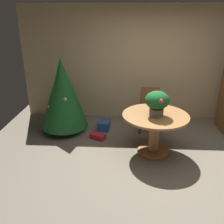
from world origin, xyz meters
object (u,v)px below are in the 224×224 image
round_dining_table (155,126)px  wooden_chair_far (150,107)px  flower_vase (157,102)px  gift_box_blue (104,125)px  gift_box_red (98,136)px  holiday_tree (63,93)px

round_dining_table → wooden_chair_far: size_ratio=1.25×
flower_vase → gift_box_blue: size_ratio=1.29×
round_dining_table → flower_vase: bearing=-88.7°
flower_vase → gift_box_red: flower_vase is taller
flower_vase → holiday_tree: (-1.82, 0.85, -0.15)m
flower_vase → wooden_chair_far: 1.15m
round_dining_table → holiday_tree: bearing=156.1°
flower_vase → gift_box_blue: (-0.99, 0.95, -0.90)m
flower_vase → wooden_chair_far: bearing=90.1°
wooden_chair_far → holiday_tree: bearing=-174.0°
flower_vase → gift_box_blue: bearing=136.1°
flower_vase → wooden_chair_far: flower_vase is taller
holiday_tree → gift_box_blue: 1.13m
holiday_tree → gift_box_blue: bearing=6.4°
flower_vase → holiday_tree: holiday_tree is taller
round_dining_table → holiday_tree: size_ratio=0.73×
gift_box_red → flower_vase: bearing=-25.9°
round_dining_table → holiday_tree: 2.02m
flower_vase → gift_box_red: (-1.07, 0.52, -0.95)m
gift_box_blue → gift_box_red: 0.44m
gift_box_blue → gift_box_red: (-0.09, -0.43, -0.05)m
wooden_chair_far → gift_box_red: bearing=-153.8°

